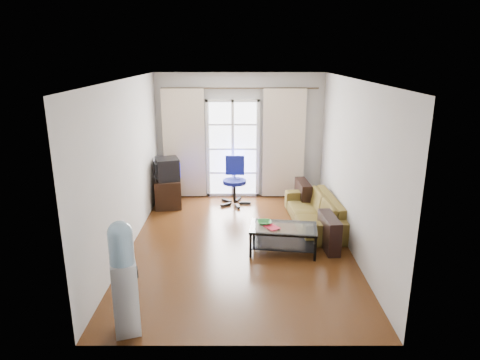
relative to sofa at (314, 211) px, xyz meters
name	(u,v)px	position (x,y,z in m)	size (l,w,h in m)	color
floor	(240,244)	(-1.38, -0.83, -0.28)	(5.20, 5.20, 0.00)	#522E13
ceiling	(240,80)	(-1.38, -0.83, 2.42)	(5.20, 5.20, 0.00)	white
wall_back	(240,136)	(-1.38, 1.77, 1.07)	(3.60, 0.02, 2.70)	#B8B4AF
wall_front	(239,232)	(-1.38, -3.43, 1.07)	(3.60, 0.02, 2.70)	#B8B4AF
wall_left	(127,167)	(-3.18, -0.83, 1.07)	(0.02, 5.20, 2.70)	#B8B4AF
wall_right	(353,167)	(0.42, -0.83, 1.07)	(0.02, 5.20, 2.70)	#B8B4AF
french_door	(233,149)	(-1.53, 1.72, 0.79)	(1.16, 0.06, 2.15)	white
curtain_rod	(240,88)	(-1.38, 1.67, 2.10)	(0.04, 0.04, 3.30)	#4C3F2D
curtain_left	(184,144)	(-2.58, 1.65, 0.92)	(0.90, 0.07, 2.35)	beige
curtain_right	(284,144)	(-0.43, 1.65, 0.92)	(0.90, 0.07, 2.35)	beige
radiator	(276,182)	(-0.58, 1.67, 0.05)	(0.64, 0.12, 0.64)	gray
sofa	(314,211)	(0.00, 0.00, 0.00)	(0.90, 1.99, 0.57)	brown
coffee_table	(283,236)	(-0.68, -1.10, -0.01)	(1.13, 0.74, 0.43)	silver
bowl	(264,223)	(-0.98, -1.00, 0.17)	(0.23, 0.23, 0.06)	#36964F
book	(267,229)	(-0.95, -1.20, 0.16)	(0.28, 0.30, 0.02)	red
remote	(274,229)	(-0.84, -1.21, 0.16)	(0.17, 0.05, 0.02)	black
tv_stand	(168,192)	(-2.89, 1.13, 0.01)	(0.53, 0.79, 0.58)	black
crt_tv	(166,169)	(-2.88, 1.05, 0.52)	(0.59, 0.60, 0.45)	black
task_chair	(235,190)	(-1.49, 1.19, 0.01)	(0.71, 0.71, 1.01)	black
water_cooler	(124,276)	(-2.66, -3.18, 0.43)	(0.35, 0.35, 1.37)	silver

